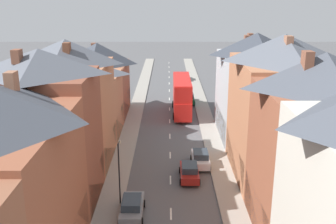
% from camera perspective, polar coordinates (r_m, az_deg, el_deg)
% --- Properties ---
extents(pavement_left, '(2.20, 104.00, 0.14)m').
position_cam_1_polar(pavement_left, '(56.77, -4.74, -0.64)').
color(pavement_left, gray).
rests_on(pavement_left, ground).
extents(pavement_right, '(2.20, 104.00, 0.14)m').
position_cam_1_polar(pavement_right, '(56.82, 5.56, -0.65)').
color(pavement_right, gray).
rests_on(pavement_right, ground).
extents(centre_line_dashes, '(0.14, 97.80, 0.01)m').
position_cam_1_polar(centre_line_dashes, '(54.68, 0.42, -1.34)').
color(centre_line_dashes, silver).
rests_on(centre_line_dashes, ground).
extents(terrace_row_left, '(8.00, 56.74, 13.10)m').
position_cam_1_polar(terrace_row_left, '(34.09, -16.82, -3.00)').
color(terrace_row_left, brown).
rests_on(terrace_row_left, ground).
extents(terrace_row_right, '(8.00, 48.95, 13.84)m').
position_cam_1_polar(terrace_row_right, '(31.37, 19.62, -3.82)').
color(terrace_row_right, brown).
rests_on(terrace_row_right, ground).
extents(double_decker_bus_lead, '(2.74, 10.80, 5.30)m').
position_cam_1_polar(double_decker_bus_lead, '(57.45, 2.20, 2.46)').
color(double_decker_bus_lead, red).
rests_on(double_decker_bus_lead, ground).
extents(car_near_blue, '(1.90, 4.16, 1.64)m').
position_cam_1_polar(car_near_blue, '(80.70, 2.56, 5.20)').
color(car_near_blue, '#236093').
rests_on(car_near_blue, ground).
extents(car_near_silver, '(1.90, 4.11, 1.59)m').
position_cam_1_polar(car_near_silver, '(37.88, 3.28, -8.61)').
color(car_near_silver, maroon).
rests_on(car_near_silver, ground).
extents(car_parked_right_a, '(1.90, 4.25, 1.69)m').
position_cam_1_polar(car_parked_right_a, '(63.40, 3.20, 1.99)').
color(car_parked_right_a, '#144728').
rests_on(car_parked_right_a, ground).
extents(car_mid_black, '(1.90, 4.03, 1.66)m').
position_cam_1_polar(car_mid_black, '(40.73, 4.90, -6.71)').
color(car_mid_black, silver).
rests_on(car_mid_black, ground).
extents(car_mid_white, '(1.90, 4.35, 1.62)m').
position_cam_1_polar(car_mid_white, '(32.17, -5.09, -13.56)').
color(car_mid_white, gray).
rests_on(car_mid_white, ground).
extents(street_lamp, '(0.20, 1.12, 5.50)m').
position_cam_1_polar(street_lamp, '(32.85, -6.92, -8.17)').
color(street_lamp, black).
rests_on(street_lamp, ground).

